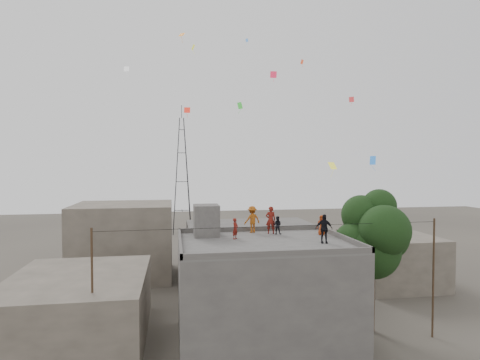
% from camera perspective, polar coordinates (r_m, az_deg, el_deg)
% --- Properties ---
extents(ground, '(140.00, 140.00, 0.00)m').
position_cam_1_polar(ground, '(26.03, 3.34, -22.05)').
color(ground, '#403C35').
rests_on(ground, ground).
extents(main_building, '(10.00, 8.00, 6.10)m').
position_cam_1_polar(main_building, '(24.94, 3.35, -15.64)').
color(main_building, '#4C4947').
rests_on(main_building, ground).
extents(parapet, '(10.00, 8.00, 0.30)m').
position_cam_1_polar(parapet, '(24.16, 3.37, -8.40)').
color(parapet, '#4C4947').
rests_on(parapet, main_building).
extents(stair_head_box, '(1.60, 1.80, 2.00)m').
position_cam_1_polar(stair_head_box, '(26.09, -4.81, -5.73)').
color(stair_head_box, '#4C4947').
rests_on(stair_head_box, main_building).
extents(neighbor_west, '(8.00, 10.00, 4.00)m').
position_cam_1_polar(neighbor_west, '(27.22, -22.00, -16.58)').
color(neighbor_west, '#564E44').
rests_on(neighbor_west, ground).
extents(neighbor_north, '(12.00, 9.00, 5.00)m').
position_cam_1_polar(neighbor_north, '(38.74, 1.63, -10.05)').
color(neighbor_north, '#4C4947').
rests_on(neighbor_north, ground).
extents(neighbor_northwest, '(9.00, 8.00, 7.00)m').
position_cam_1_polar(neighbor_northwest, '(40.09, -16.21, -8.26)').
color(neighbor_northwest, '#564E44').
rests_on(neighbor_northwest, ground).
extents(neighbor_east, '(7.00, 8.00, 4.40)m').
position_cam_1_polar(neighbor_east, '(39.27, 20.59, -10.46)').
color(neighbor_east, '#564E44').
rests_on(neighbor_east, ground).
extents(tree, '(4.90, 4.60, 9.10)m').
position_cam_1_polar(tree, '(27.29, 18.48, -7.60)').
color(tree, black).
rests_on(tree, ground).
extents(utility_line, '(20.12, 0.62, 7.40)m').
position_cam_1_polar(utility_line, '(23.67, 5.27, -14.67)').
color(utility_line, black).
rests_on(utility_line, ground).
extents(transmission_tower, '(2.97, 2.97, 20.01)m').
position_cam_1_polar(transmission_tower, '(63.20, -8.27, 0.64)').
color(transmission_tower, black).
rests_on(transmission_tower, ground).
extents(person_red_adult, '(0.73, 0.54, 1.82)m').
position_cam_1_polar(person_red_adult, '(26.83, 4.39, -5.70)').
color(person_red_adult, maroon).
rests_on(person_red_adult, main_building).
extents(person_orange_child, '(0.75, 0.70, 1.29)m').
position_cam_1_polar(person_orange_child, '(26.88, 11.54, -6.29)').
color(person_orange_child, '#9F3512').
rests_on(person_orange_child, main_building).
extents(person_dark_child, '(0.71, 0.65, 1.19)m').
position_cam_1_polar(person_dark_child, '(26.77, 5.33, -6.41)').
color(person_dark_child, black).
rests_on(person_dark_child, main_building).
extents(person_dark_adult, '(1.05, 0.60, 1.69)m').
position_cam_1_polar(person_dark_adult, '(24.11, 11.85, -6.79)').
color(person_dark_adult, black).
rests_on(person_dark_adult, main_building).
extents(person_orange_adult, '(1.30, 0.98, 1.79)m').
position_cam_1_polar(person_orange_adult, '(27.23, 1.75, -5.62)').
color(person_orange_adult, '#9D4C11').
rests_on(person_orange_adult, main_building).
extents(person_red_child, '(0.53, 0.56, 1.29)m').
position_cam_1_polar(person_red_child, '(24.89, -0.67, -6.93)').
color(person_red_child, maroon).
rests_on(person_red_child, main_building).
extents(kites, '(22.29, 14.58, 12.76)m').
position_cam_1_polar(kites, '(31.10, 3.37, 12.18)').
color(kites, red).
rests_on(kites, ground).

